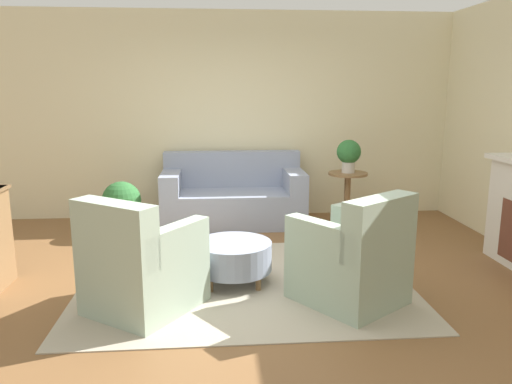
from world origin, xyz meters
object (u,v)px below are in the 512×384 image
object	(u,v)px
armchair_left	(140,267)
armchair_right	(353,260)
potted_plant_floor	(122,205)
couch	(233,198)
ottoman_table	(233,256)
side_table	(347,190)
potted_plant_on_side_table	(349,154)

from	to	relation	value
armchair_left	armchair_right	xyz separation A→B (m)	(1.75, 0.00, 0.00)
armchair_left	potted_plant_floor	bearing A→B (deg)	103.68
couch	ottoman_table	distance (m)	2.10
armchair_left	side_table	size ratio (longest dim) A/B	1.50
couch	potted_plant_on_side_table	xyz separation A→B (m)	(1.47, -0.30, 0.62)
couch	ottoman_table	xyz separation A→B (m)	(-0.08, -2.10, -0.08)
armchair_left	couch	bearing A→B (deg)	72.08
ottoman_table	side_table	distance (m)	2.38
ottoman_table	side_table	size ratio (longest dim) A/B	0.99
side_table	potted_plant_on_side_table	bearing A→B (deg)	-153.43
armchair_left	potted_plant_floor	distance (m)	2.24
armchair_right	ottoman_table	bearing A→B (deg)	151.69
couch	armchair_left	xyz separation A→B (m)	(-0.85, -2.62, 0.03)
potted_plant_on_side_table	couch	bearing A→B (deg)	168.52
armchair_left	ottoman_table	world-z (taller)	armchair_left
armchair_left	potted_plant_floor	xyz separation A→B (m)	(-0.53, 2.18, 0.00)
armchair_right	potted_plant_floor	distance (m)	3.15
ottoman_table	potted_plant_floor	world-z (taller)	potted_plant_floor
armchair_right	side_table	xyz separation A→B (m)	(0.57, 2.33, 0.11)
potted_plant_floor	potted_plant_on_side_table	bearing A→B (deg)	3.03
armchair_right	potted_plant_floor	size ratio (longest dim) A/B	1.60
couch	armchair_left	size ratio (longest dim) A/B	1.73
armchair_left	armchair_right	world-z (taller)	same
couch	ottoman_table	size ratio (longest dim) A/B	2.60
ottoman_table	armchair_left	bearing A→B (deg)	-145.57
armchair_left	ottoman_table	xyz separation A→B (m)	(0.77, 0.53, -0.12)
ottoman_table	side_table	xyz separation A→B (m)	(1.55, 1.80, 0.22)
armchair_right	ottoman_table	size ratio (longest dim) A/B	1.51
couch	ottoman_table	world-z (taller)	couch
potted_plant_on_side_table	side_table	bearing A→B (deg)	26.57
side_table	potted_plant_on_side_table	xyz separation A→B (m)	(-0.00, -0.00, 0.48)
couch	potted_plant_floor	xyz separation A→B (m)	(-1.38, -0.45, 0.03)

